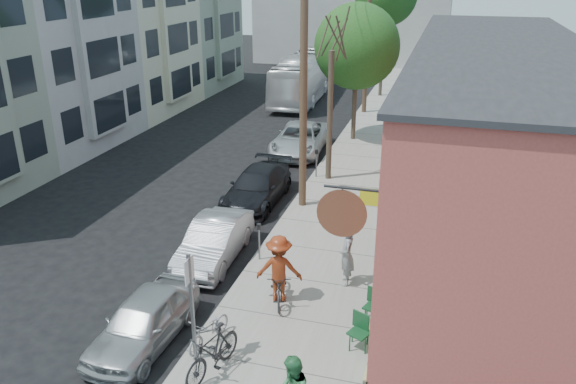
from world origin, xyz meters
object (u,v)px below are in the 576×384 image
(parked_bike_a, at_px, (212,352))
(car_0, at_px, (144,321))
(parked_bike_b, at_px, (209,330))
(car_1, at_px, (214,241))
(car_2, at_px, (257,187))
(parking_meter_near, at_px, (259,236))
(tree_bare, at_px, (330,117))
(patio_chair_b, at_px, (359,333))
(patio_chair_a, at_px, (374,307))
(sign_post, at_px, (191,298))
(bus, at_px, (304,77))
(utility_pole_near, at_px, (302,69))
(tree_leafy_mid, at_px, (357,47))
(car_3, at_px, (300,139))
(parking_meter_far, at_px, (316,159))
(cyclist, at_px, (279,269))
(patron_grey, at_px, (347,255))

(parked_bike_a, height_order, car_0, car_0)
(parked_bike_b, distance_m, car_1, 4.55)
(car_0, bearing_deg, parked_bike_a, -16.83)
(car_2, bearing_deg, parking_meter_near, -69.87)
(tree_bare, bearing_deg, car_0, -99.14)
(patio_chair_b, bearing_deg, patio_chair_a, 105.72)
(sign_post, relative_size, parked_bike_a, 1.47)
(parked_bike_a, bearing_deg, bus, 115.68)
(sign_post, distance_m, patio_chair_b, 4.14)
(utility_pole_near, distance_m, parked_bike_a, 11.07)
(tree_leafy_mid, distance_m, parked_bike_a, 19.94)
(sign_post, relative_size, patio_chair_a, 3.18)
(parking_meter_near, distance_m, utility_pole_near, 6.41)
(patio_chair_b, bearing_deg, parking_meter_near, 161.20)
(car_2, distance_m, car_3, 6.73)
(tree_bare, height_order, car_0, tree_bare)
(parking_meter_far, bearing_deg, car_2, -118.12)
(sign_post, relative_size, parking_meter_near, 2.26)
(car_3, distance_m, bus, 12.37)
(parking_meter_near, relative_size, car_2, 0.27)
(parking_meter_far, xyz_separation_m, car_2, (-1.67, -3.13, -0.31))
(patio_chair_b, distance_m, bus, 28.25)
(tree_bare, height_order, car_3, tree_bare)
(patio_chair_b, height_order, bus, bus)
(tree_bare, relative_size, cyclist, 2.81)
(car_0, distance_m, car_1, 4.46)
(bus, bearing_deg, patio_chair_b, -75.74)
(patron_grey, distance_m, bus, 25.24)
(utility_pole_near, height_order, patron_grey, utility_pole_near)
(parking_meter_far, bearing_deg, patio_chair_b, -71.70)
(sign_post, height_order, cyclist, sign_post)
(utility_pole_near, xyz_separation_m, tree_bare, (0.41, 3.15, -2.51))
(parking_meter_far, relative_size, car_0, 0.33)
(tree_bare, relative_size, car_1, 1.34)
(parking_meter_near, relative_size, car_0, 0.33)
(sign_post, distance_m, car_1, 5.21)
(parking_meter_far, bearing_deg, parked_bike_a, -86.93)
(sign_post, xyz_separation_m, tree_bare, (0.45, 12.81, 1.07))
(patio_chair_a, bearing_deg, parked_bike_a, -117.24)
(sign_post, height_order, car_1, sign_post)
(parking_meter_far, height_order, bus, bus)
(utility_pole_near, relative_size, patio_chair_b, 11.36)
(utility_pole_near, height_order, patio_chair_b, utility_pole_near)
(tree_leafy_mid, relative_size, car_0, 1.85)
(tree_bare, xyz_separation_m, parked_bike_a, (0.16, -13.17, -2.18))
(utility_pole_near, height_order, tree_leafy_mid, utility_pole_near)
(sign_post, height_order, car_0, sign_post)
(cyclist, bearing_deg, parking_meter_far, -93.56)
(patron_grey, bearing_deg, bus, -173.17)
(parking_meter_far, height_order, car_0, parking_meter_far)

